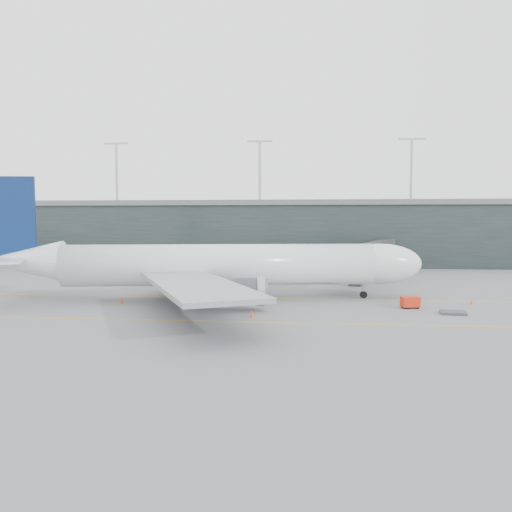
{
  "coord_description": "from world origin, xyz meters",
  "views": [
    {
      "loc": [
        15.57,
        -70.53,
        10.4
      ],
      "look_at": [
        9.14,
        -4.0,
        5.73
      ],
      "focal_mm": 35.0,
      "sensor_mm": 36.0,
      "label": 1
    }
  ],
  "objects": [
    {
      "name": "ground",
      "position": [
        0.0,
        0.0,
        0.0
      ],
      "size": [
        320.0,
        320.0,
        0.0
      ],
      "primitive_type": "plane",
      "color": "slate",
      "rests_on": "ground"
    },
    {
      "name": "taxiline_a",
      "position": [
        0.0,
        -4.0,
        0.01
      ],
      "size": [
        160.0,
        0.25,
        0.02
      ],
      "primitive_type": "cube",
      "color": "#BE9811",
      "rests_on": "ground"
    },
    {
      "name": "taxiline_b",
      "position": [
        0.0,
        -20.0,
        0.01
      ],
      "size": [
        160.0,
        0.25,
        0.02
      ],
      "primitive_type": "cube",
      "color": "#BE9811",
      "rests_on": "ground"
    },
    {
      "name": "taxiline_lead_main",
      "position": [
        5.0,
        20.0,
        0.01
      ],
      "size": [
        0.25,
        60.0,
        0.02
      ],
      "primitive_type": "cube",
      "color": "#BE9811",
      "rests_on": "ground"
    },
    {
      "name": "terminal",
      "position": [
        -0.0,
        58.0,
        7.62
      ],
      "size": [
        240.0,
        36.0,
        29.0
      ],
      "color": "black",
      "rests_on": "ground"
    },
    {
      "name": "main_aircraft",
      "position": [
        4.17,
        -5.9,
        4.51
      ],
      "size": [
        57.2,
        53.14,
        16.08
      ],
      "rotation": [
        0.0,
        0.0,
        0.17
      ],
      "color": "silver",
      "rests_on": "ground"
    },
    {
      "name": "jet_bridge",
      "position": [
        26.22,
        23.76,
        4.91
      ],
      "size": [
        16.08,
        43.35,
        6.56
      ],
      "rotation": [
        0.0,
        0.0,
        -0.31
      ],
      "color": "#302F35",
      "rests_on": "ground"
    },
    {
      "name": "gse_cart",
      "position": [
        28.25,
        -9.99,
        0.78
      ],
      "size": [
        2.29,
        1.72,
        1.4
      ],
      "rotation": [
        0.0,
        0.0,
        0.21
      ],
      "color": "red",
      "rests_on": "ground"
    },
    {
      "name": "baggage_dolly",
      "position": [
        32.28,
        -13.25,
        0.16
      ],
      "size": [
        3.06,
        2.61,
        0.27
      ],
      "primitive_type": "cube",
      "rotation": [
        0.0,
        0.0,
        -0.16
      ],
      "color": "#393A3E",
      "rests_on": "ground"
    },
    {
      "name": "uld_a",
      "position": [
        -6.52,
        9.44,
        0.98
      ],
      "size": [
        2.09,
        1.69,
        1.86
      ],
      "rotation": [
        0.0,
        0.0,
        -0.03
      ],
      "color": "#3A3A3F",
      "rests_on": "ground"
    },
    {
      "name": "uld_b",
      "position": [
        -3.43,
        10.72,
        1.08
      ],
      "size": [
        2.77,
        2.51,
        2.05
      ],
      "rotation": [
        0.0,
        0.0,
        0.38
      ],
      "color": "#3A3A3F",
      "rests_on": "ground"
    },
    {
      "name": "uld_c",
      "position": [
        0.84,
        11.62,
        1.04
      ],
      "size": [
        2.65,
        2.4,
        1.98
      ],
      "rotation": [
        0.0,
        0.0,
        -0.37
      ],
      "color": "#3A3A3F",
      "rests_on": "ground"
    },
    {
      "name": "cone_nose",
      "position": [
        36.51,
        -6.49,
        0.34
      ],
      "size": [
        0.43,
        0.43,
        0.68
      ],
      "primitive_type": "cone",
      "color": "#EC540D",
      "rests_on": "ground"
    },
    {
      "name": "cone_wing_stbd",
      "position": [
        10.05,
        -17.81,
        0.39
      ],
      "size": [
        0.49,
        0.49,
        0.77
      ],
      "primitive_type": "cone",
      "color": "#E6580C",
      "rests_on": "ground"
    },
    {
      "name": "cone_wing_port",
      "position": [
        9.24,
        10.61,
        0.36
      ],
      "size": [
        0.45,
        0.45,
        0.71
      ],
      "primitive_type": "cone",
      "color": "#E24E0C",
      "rests_on": "ground"
    },
    {
      "name": "cone_tail",
      "position": [
        -7.3,
        -10.4,
        0.4
      ],
      "size": [
        0.51,
        0.51,
        0.8
      ],
      "primitive_type": "cone",
      "color": "#CA4E0B",
      "rests_on": "ground"
    }
  ]
}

